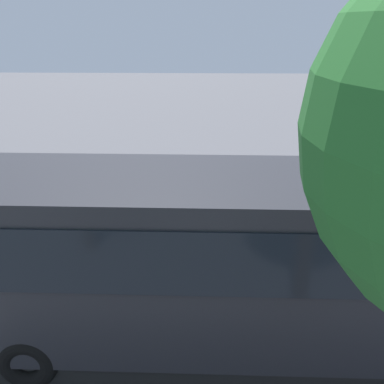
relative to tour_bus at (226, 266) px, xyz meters
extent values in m
plane|color=#4C4C51|center=(0.70, -5.03, -1.64)|extent=(80.00, 80.00, 0.00)
cube|color=#26262B|center=(-0.01, 0.00, 0.21)|extent=(9.07, 2.57, 2.80)
cube|color=black|center=(-0.02, -1.27, 0.77)|extent=(7.61, 0.09, 1.01)
cube|color=black|center=(0.00, 1.27, 0.77)|extent=(7.61, 0.09, 1.01)
cube|color=orange|center=(-0.02, -1.26, -0.35)|extent=(7.97, 0.09, 0.28)
cube|color=black|center=(-0.01, 0.00, -1.42)|extent=(8.35, 2.36, 0.45)
torus|color=black|center=(3.15, -1.15, -1.14)|extent=(1.00, 0.33, 1.00)
torus|color=black|center=(3.17, 1.11, -1.14)|extent=(1.00, 0.33, 1.00)
torus|color=black|center=(-3.19, -1.11, -1.14)|extent=(1.00, 0.33, 1.00)
cylinder|color=black|center=(-1.73, -2.57, -1.19)|extent=(0.15, 0.15, 0.73)
cube|color=black|center=(-1.74, -2.61, -1.59)|extent=(0.17, 0.28, 0.10)
cylinder|color=black|center=(-1.88, -2.52, -1.19)|extent=(0.15, 0.15, 0.73)
cube|color=black|center=(-1.89, -2.56, -1.59)|extent=(0.17, 0.28, 0.10)
cube|color=navy|center=(-1.81, -2.54, -0.52)|extent=(0.45, 0.38, 0.61)
cylinder|color=navy|center=(-1.58, -2.61, -0.51)|extent=(0.11, 0.11, 0.58)
sphere|color=tan|center=(-1.58, -2.61, -0.80)|extent=(0.11, 0.11, 0.09)
cylinder|color=navy|center=(-2.04, -2.47, -0.51)|extent=(0.11, 0.11, 0.58)
sphere|color=tan|center=(-2.04, -2.47, -0.80)|extent=(0.11, 0.11, 0.09)
sphere|color=tan|center=(-1.81, -2.54, -0.09)|extent=(0.28, 0.28, 0.22)
cylinder|color=black|center=(-0.40, -2.38, -1.19)|extent=(0.14, 0.14, 0.75)
cube|color=black|center=(-0.40, -2.42, -1.59)|extent=(0.13, 0.27, 0.10)
cylinder|color=black|center=(-0.56, -2.36, -1.19)|extent=(0.14, 0.14, 0.75)
cube|color=black|center=(-0.56, -2.40, -1.59)|extent=(0.13, 0.27, 0.10)
cube|color=#D8F233|center=(-0.48, -2.37, -0.50)|extent=(0.41, 0.33, 0.62)
cube|color=silver|center=(-0.48, -2.37, -0.50)|extent=(0.43, 0.34, 0.06)
cylinder|color=#D8F233|center=(-0.24, -2.40, -0.49)|extent=(0.10, 0.10, 0.59)
sphere|color=tan|center=(-0.24, -2.40, -0.78)|extent=(0.10, 0.10, 0.09)
cylinder|color=#D8F233|center=(-0.72, -2.34, -0.49)|extent=(0.10, 0.10, 0.59)
sphere|color=tan|center=(-0.72, -2.34, -0.78)|extent=(0.10, 0.10, 0.09)
sphere|color=tan|center=(-0.48, -2.37, -0.06)|extent=(0.25, 0.25, 0.22)
cylinder|color=black|center=(0.63, -2.16, -1.16)|extent=(0.13, 0.13, 0.79)
cube|color=black|center=(0.63, -2.20, -1.59)|extent=(0.13, 0.27, 0.10)
cylinder|color=black|center=(0.47, -2.18, -1.16)|extent=(0.13, 0.13, 0.79)
cube|color=black|center=(0.47, -2.22, -1.59)|extent=(0.13, 0.27, 0.10)
cube|color=maroon|center=(0.55, -2.17, -0.44)|extent=(0.41, 0.32, 0.66)
cylinder|color=maroon|center=(0.79, -2.14, -0.42)|extent=(0.10, 0.10, 0.62)
sphere|color=tan|center=(0.79, -2.14, -0.73)|extent=(0.10, 0.10, 0.09)
cylinder|color=maroon|center=(0.31, -2.19, -0.42)|extent=(0.10, 0.10, 0.62)
sphere|color=tan|center=(0.31, -2.19, -0.73)|extent=(0.10, 0.10, 0.09)
sphere|color=tan|center=(0.55, -2.17, 0.03)|extent=(0.26, 0.26, 0.24)
torus|color=black|center=(-0.20, -1.86, -1.34)|extent=(0.61, 0.19, 0.60)
cylinder|color=silver|center=(-0.20, -1.86, -1.34)|extent=(0.13, 0.11, 0.12)
torus|color=black|center=(-1.64, -1.71, -1.34)|extent=(0.61, 0.19, 0.60)
cylinder|color=silver|center=(-1.64, -1.71, -1.34)|extent=(0.13, 0.13, 0.12)
cylinder|color=silver|center=(-0.25, -1.85, -0.99)|extent=(0.32, 0.09, 0.67)
cube|color=orange|center=(-0.85, -1.79, -1.01)|extent=(0.86, 0.36, 0.36)
cube|color=black|center=(-1.32, -1.74, -0.96)|extent=(0.54, 0.27, 0.20)
cylinder|color=silver|center=(-1.19, -1.61, -1.22)|extent=(0.46, 0.13, 0.08)
cylinder|color=black|center=(-0.30, -1.85, -0.69)|extent=(0.09, 0.58, 0.04)
torus|color=black|center=(-2.95, -1.88, -1.34)|extent=(0.61, 0.26, 0.60)
cylinder|color=silver|center=(-2.95, -1.88, -1.34)|extent=(0.14, 0.12, 0.12)
cylinder|color=silver|center=(-3.00, -1.86, -0.99)|extent=(0.32, 0.12, 0.67)
cylinder|color=black|center=(-3.04, -1.85, -0.69)|extent=(0.16, 0.57, 0.04)
torus|color=black|center=(2.78, -7.96, -1.34)|extent=(0.60, 0.14, 0.60)
cylinder|color=silver|center=(2.78, -7.96, -1.34)|extent=(0.12, 0.10, 0.12)
torus|color=black|center=(4.23, -7.94, -1.34)|extent=(0.60, 0.14, 0.60)
cylinder|color=silver|center=(4.23, -7.94, -1.34)|extent=(0.12, 0.12, 0.12)
cylinder|color=silver|center=(2.83, -7.96, -0.99)|extent=(0.32, 0.06, 0.67)
cube|color=white|center=(3.43, -7.95, -1.01)|extent=(0.84, 0.29, 0.36)
cube|color=black|center=(3.91, -7.94, -0.96)|extent=(0.52, 0.23, 0.20)
cylinder|color=silver|center=(3.80, -8.08, -1.22)|extent=(0.45, 0.09, 0.08)
cylinder|color=black|center=(2.88, -7.96, -0.69)|extent=(0.05, 0.58, 0.04)
cube|color=black|center=(3.50, -7.95, -0.72)|extent=(0.56, 0.35, 0.51)
sphere|color=#0C59B2|center=(3.10, -7.95, -0.54)|extent=(0.26, 0.26, 0.26)
cylinder|color=black|center=(3.21, -7.77, -0.72)|extent=(0.42, 0.10, 0.33)
cylinder|color=black|center=(3.67, -7.77, -1.04)|extent=(0.10, 0.10, 0.40)
cylinder|color=black|center=(3.22, -8.13, -0.72)|extent=(0.42, 0.10, 0.33)
cylinder|color=black|center=(3.68, -8.13, -1.04)|extent=(0.10, 0.10, 0.40)
cube|color=orange|center=(0.46, -8.27, -1.63)|extent=(0.34, 0.34, 0.03)
cone|color=orange|center=(0.46, -8.27, -1.31)|extent=(0.26, 0.26, 0.60)
cylinder|color=white|center=(0.46, -8.27, -1.34)|extent=(0.19, 0.19, 0.07)
cube|color=white|center=(-4.61, -6.95, -1.64)|extent=(0.17, 3.72, 0.01)
cube|color=white|center=(-1.65, -6.95, -1.64)|extent=(0.17, 3.68, 0.01)
cube|color=white|center=(1.31, -6.95, -1.64)|extent=(0.19, 4.91, 0.01)
cube|color=white|center=(4.27, -6.95, -1.64)|extent=(0.19, 4.56, 0.01)
cube|color=white|center=(7.23, -6.95, -1.64)|extent=(0.18, 4.22, 0.01)
camera|label=1|loc=(0.39, 6.56, 3.91)|focal=41.10mm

